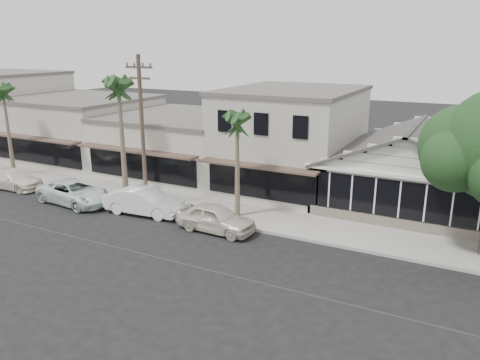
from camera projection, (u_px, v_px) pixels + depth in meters
The scene contains 14 objects.
ground at pixel (240, 278), 19.78m from camera, with size 140.00×140.00×0.00m, color black.
sidewalk_north at pixel (175, 202), 29.04m from camera, with size 90.00×3.50×0.15m, color #9E9991.
corner_shop at pixel (412, 166), 27.51m from camera, with size 10.40×8.60×5.10m.
row_building_near at pixel (292, 140), 31.73m from camera, with size 8.00×10.00×6.50m, color beige.
row_building_midnear at pixel (182, 145), 36.00m from camera, with size 10.00×10.00×4.20m, color beige.
row_building_midfar at pixel (81, 129), 40.50m from camera, with size 11.00×10.00×5.00m, color beige.
utility_pole at pixel (142, 130), 26.84m from camera, with size 1.80×0.24×9.00m.
car_0 at pixel (216, 218), 24.57m from camera, with size 1.73×4.31×1.47m, color beige.
car_1 at pixel (144, 201), 27.07m from camera, with size 1.64×4.69×1.55m, color white.
car_2 at pixel (75, 192), 28.89m from camera, with size 2.39×5.17×1.44m, color silver.
car_3 at pixel (12, 179), 31.99m from camera, with size 1.86×4.57×1.33m, color white.
palm_east at pixel (237, 123), 25.12m from camera, with size 2.68×2.68×6.41m.
palm_mid at pixel (119, 88), 28.84m from camera, with size 3.15×3.15×8.08m.
palm_west at pixel (3, 93), 33.36m from camera, with size 2.60×2.60×7.17m.
Camera 1 is at (8.16, -15.87, 9.48)m, focal length 35.00 mm.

